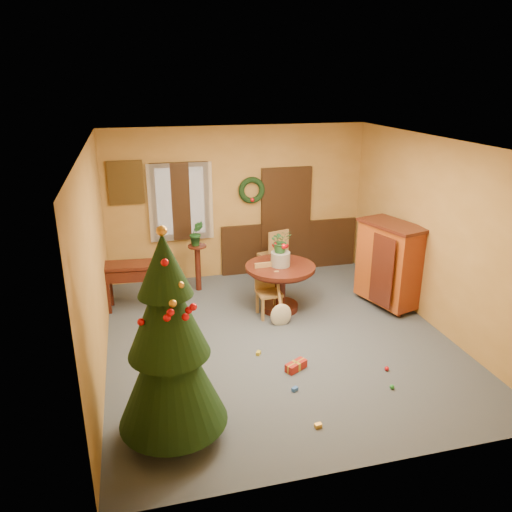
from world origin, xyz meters
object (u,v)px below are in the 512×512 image
object	(u,v)px
sideboard	(390,262)
dining_table	(280,279)
writing_desk	(132,275)
christmas_tree	(169,344)
chair_near	(268,288)

from	to	relation	value
sideboard	dining_table	bearing A→B (deg)	171.45
dining_table	writing_desk	size ratio (longest dim) A/B	1.23
dining_table	christmas_tree	size ratio (longest dim) A/B	0.48
christmas_tree	dining_table	bearing A→B (deg)	53.55
dining_table	sideboard	xyz separation A→B (m)	(1.84, -0.28, 0.23)
dining_table	chair_near	world-z (taller)	chair_near
writing_desk	sideboard	world-z (taller)	sideboard
dining_table	chair_near	distance (m)	0.28
writing_desk	sideboard	size ratio (longest dim) A/B	0.64
christmas_tree	sideboard	bearing A→B (deg)	32.60
chair_near	writing_desk	size ratio (longest dim) A/B	0.93
chair_near	writing_desk	world-z (taller)	chair_near
chair_near	christmas_tree	distance (m)	3.26
christmas_tree	writing_desk	world-z (taller)	christmas_tree
dining_table	christmas_tree	xyz separation A→B (m)	(-2.03, -2.75, 0.59)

